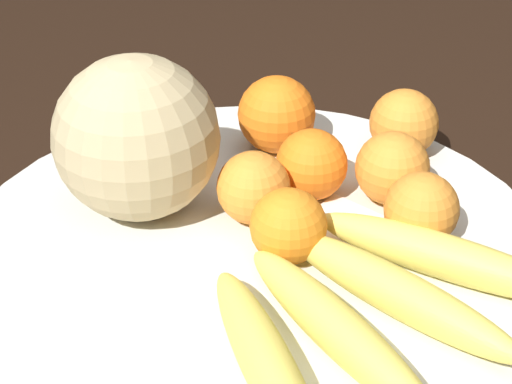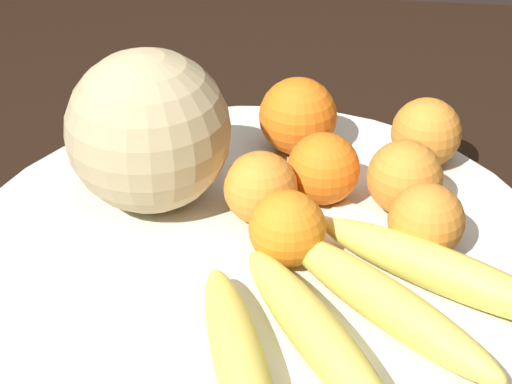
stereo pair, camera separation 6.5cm
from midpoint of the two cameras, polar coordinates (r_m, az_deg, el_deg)
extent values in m
cube|color=black|center=(0.69, 7.20, -6.34)|extent=(1.44, 1.19, 0.04)
cylinder|color=silver|center=(0.68, 2.73, -4.15)|extent=(0.48, 0.48, 0.02)
torus|color=#1E4C56|center=(0.68, 2.73, -4.05)|extent=(0.48, 0.48, 0.01)
sphere|color=tan|center=(0.69, -4.56, 4.00)|extent=(0.13, 0.13, 0.13)
sphere|color=#473819|center=(0.64, 3.98, -3.70)|extent=(0.03, 0.03, 0.03)
ellipsoid|color=#E5D156|center=(0.55, 2.37, -11.51)|extent=(0.09, 0.19, 0.03)
ellipsoid|color=#E5D156|center=(0.57, 7.47, -9.56)|extent=(0.14, 0.18, 0.03)
ellipsoid|color=#E5D156|center=(0.60, 11.76, -7.40)|extent=(0.17, 0.16, 0.03)
ellipsoid|color=#E5D156|center=(0.64, 15.15, -5.18)|extent=(0.20, 0.13, 0.03)
sphere|color=orange|center=(0.72, 7.10, 1.48)|extent=(0.06, 0.06, 0.06)
sphere|color=orange|center=(0.71, 12.46, 0.86)|extent=(0.06, 0.06, 0.06)
sphere|color=orange|center=(0.78, 5.19, 4.98)|extent=(0.07, 0.07, 0.07)
sphere|color=orange|center=(0.67, 14.02, -1.97)|extent=(0.06, 0.06, 0.06)
sphere|color=orange|center=(0.78, 13.63, 3.80)|extent=(0.06, 0.06, 0.06)
sphere|color=orange|center=(0.64, 4.98, -2.55)|extent=(0.06, 0.06, 0.06)
sphere|color=orange|center=(0.69, 2.99, 0.19)|extent=(0.06, 0.06, 0.06)
cube|color=white|center=(0.69, 10.57, -2.84)|extent=(0.09, 0.09, 0.00)
camera|label=1|loc=(0.03, -87.14, 1.88)|focal=60.00mm
camera|label=2|loc=(0.03, 92.86, -1.88)|focal=60.00mm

